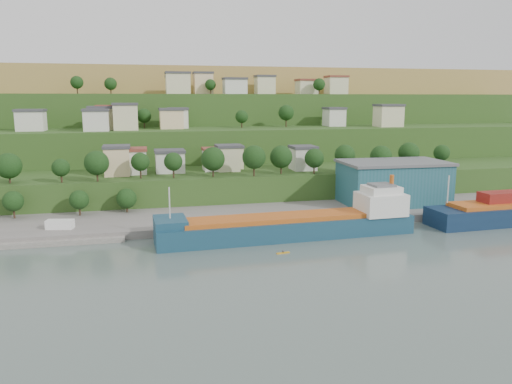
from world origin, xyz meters
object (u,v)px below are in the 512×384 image
object	(u,v)px
caravan	(60,226)
kayak_orange	(190,249)
cargo_ship_near	(296,227)
warehouse	(393,182)

from	to	relation	value
caravan	kayak_orange	world-z (taller)	caravan
caravan	kayak_orange	distance (m)	34.78
cargo_ship_near	kayak_orange	world-z (taller)	cargo_ship_near
warehouse	caravan	size ratio (longest dim) A/B	4.95
cargo_ship_near	caravan	bearing A→B (deg)	164.37
warehouse	kayak_orange	world-z (taller)	warehouse
cargo_ship_near	caravan	size ratio (longest dim) A/B	9.97
cargo_ship_near	kayak_orange	bearing A→B (deg)	-171.76
warehouse	caravan	world-z (taller)	warehouse
warehouse	caravan	distance (m)	94.10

